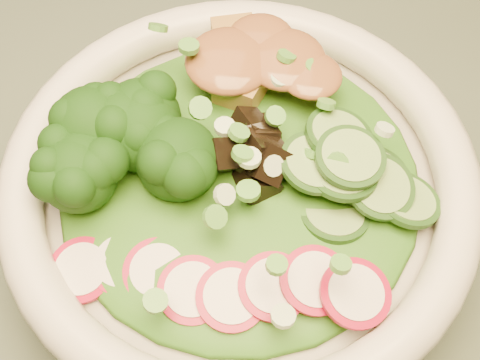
# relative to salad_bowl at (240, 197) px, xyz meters

# --- Properties ---
(salad_bowl) EXTENTS (0.30, 0.30, 0.08)m
(salad_bowl) POSITION_rel_salad_bowl_xyz_m (0.00, 0.00, 0.00)
(salad_bowl) COLOR silver
(salad_bowl) RESTS_ON dining_table
(lettuce_bed) EXTENTS (0.23, 0.23, 0.03)m
(lettuce_bed) POSITION_rel_salad_bowl_xyz_m (-0.00, -0.00, 0.02)
(lettuce_bed) COLOR #205512
(lettuce_bed) RESTS_ON salad_bowl
(broccoli_florets) EXTENTS (0.09, 0.08, 0.05)m
(broccoli_florets) POSITION_rel_salad_bowl_xyz_m (-0.07, -0.01, 0.04)
(broccoli_florets) COLOR black
(broccoli_florets) RESTS_ON salad_bowl
(radish_slices) EXTENTS (0.13, 0.05, 0.02)m
(radish_slices) POSITION_rel_salad_bowl_xyz_m (0.01, -0.07, 0.03)
(radish_slices) COLOR #A40C2C
(radish_slices) RESTS_ON salad_bowl
(cucumber_slices) EXTENTS (0.08, 0.08, 0.04)m
(cucumber_slices) POSITION_rel_salad_bowl_xyz_m (0.07, 0.00, 0.04)
(cucumber_slices) COLOR #9ABE69
(cucumber_slices) RESTS_ON salad_bowl
(mushroom_heap) EXTENTS (0.08, 0.08, 0.05)m
(mushroom_heap) POSITION_rel_salad_bowl_xyz_m (-0.00, 0.01, 0.04)
(mushroom_heap) COLOR black
(mushroom_heap) RESTS_ON salad_bowl
(tofu_cubes) EXTENTS (0.10, 0.07, 0.04)m
(tofu_cubes) POSITION_rel_salad_bowl_xyz_m (-0.00, 0.07, 0.04)
(tofu_cubes) COLOR #AA8138
(tofu_cubes) RESTS_ON salad_bowl
(peanut_sauce) EXTENTS (0.08, 0.06, 0.02)m
(peanut_sauce) POSITION_rel_salad_bowl_xyz_m (-0.00, 0.07, 0.05)
(peanut_sauce) COLOR brown
(peanut_sauce) RESTS_ON tofu_cubes
(scallion_garnish) EXTENTS (0.22, 0.22, 0.03)m
(scallion_garnish) POSITION_rel_salad_bowl_xyz_m (-0.00, 0.00, 0.05)
(scallion_garnish) COLOR #539A36
(scallion_garnish) RESTS_ON salad_bowl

